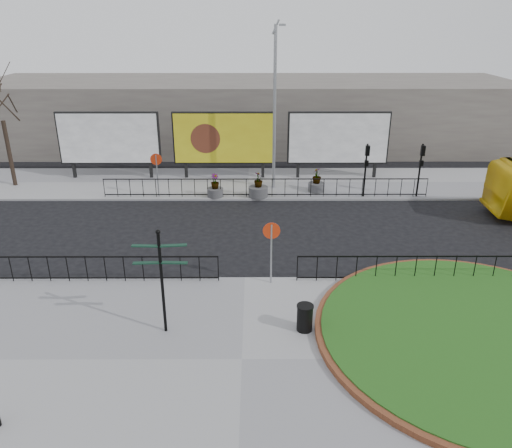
{
  "coord_description": "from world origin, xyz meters",
  "views": [
    {
      "loc": [
        0.38,
        -17.08,
        9.54
      ],
      "look_at": [
        0.44,
        1.3,
        1.83
      ],
      "focal_mm": 35.0,
      "sensor_mm": 36.0,
      "label": 1
    }
  ],
  "objects_px": {
    "fingerpost_sign": "(161,272)",
    "planter_a": "(215,189)",
    "litter_bin": "(305,318)",
    "planter_b": "(258,189)",
    "planter_c": "(317,183)",
    "billboard_mid": "(224,138)",
    "lamp_post": "(275,107)"
  },
  "relations": [
    {
      "from": "planter_a",
      "to": "planter_c",
      "type": "xyz_separation_m",
      "value": [
        5.78,
        0.88,
        0.04
      ]
    },
    {
      "from": "lamp_post",
      "to": "fingerpost_sign",
      "type": "xyz_separation_m",
      "value": [
        -4.0,
        -14.54,
        -2.56
      ]
    },
    {
      "from": "lamp_post",
      "to": "litter_bin",
      "type": "distance_m",
      "value": 15.12
    },
    {
      "from": "lamp_post",
      "to": "planter_c",
      "type": "xyz_separation_m",
      "value": [
        2.45,
        -0.72,
        -4.22
      ]
    },
    {
      "from": "lamp_post",
      "to": "fingerpost_sign",
      "type": "bearing_deg",
      "value": -105.37
    },
    {
      "from": "fingerpost_sign",
      "to": "planter_a",
      "type": "bearing_deg",
      "value": 89.37
    },
    {
      "from": "planter_a",
      "to": "planter_c",
      "type": "height_order",
      "value": "planter_c"
    },
    {
      "from": "planter_a",
      "to": "planter_c",
      "type": "distance_m",
      "value": 5.85
    },
    {
      "from": "lamp_post",
      "to": "fingerpost_sign",
      "type": "height_order",
      "value": "lamp_post"
    },
    {
      "from": "billboard_mid",
      "to": "lamp_post",
      "type": "distance_m",
      "value": 4.23
    },
    {
      "from": "fingerpost_sign",
      "to": "planter_c",
      "type": "xyz_separation_m",
      "value": [
        6.44,
        13.82,
        -1.66
      ]
    },
    {
      "from": "litter_bin",
      "to": "planter_b",
      "type": "xyz_separation_m",
      "value": [
        -1.4,
        12.9,
        -0.01
      ]
    },
    {
      "from": "fingerpost_sign",
      "to": "billboard_mid",
      "type": "bearing_deg",
      "value": 88.87
    },
    {
      "from": "fingerpost_sign",
      "to": "planter_a",
      "type": "distance_m",
      "value": 13.07
    },
    {
      "from": "fingerpost_sign",
      "to": "litter_bin",
      "type": "distance_m",
      "value": 4.79
    },
    {
      "from": "planter_b",
      "to": "planter_a",
      "type": "bearing_deg",
      "value": 180.0
    },
    {
      "from": "billboard_mid",
      "to": "planter_c",
      "type": "distance_m",
      "value": 6.4
    },
    {
      "from": "litter_bin",
      "to": "planter_c",
      "type": "xyz_separation_m",
      "value": [
        1.96,
        13.78,
        0.03
      ]
    },
    {
      "from": "litter_bin",
      "to": "planter_b",
      "type": "height_order",
      "value": "planter_b"
    },
    {
      "from": "planter_a",
      "to": "lamp_post",
      "type": "bearing_deg",
      "value": 25.64
    },
    {
      "from": "planter_b",
      "to": "fingerpost_sign",
      "type": "bearing_deg",
      "value": -103.39
    },
    {
      "from": "fingerpost_sign",
      "to": "planter_b",
      "type": "distance_m",
      "value": 13.41
    },
    {
      "from": "litter_bin",
      "to": "planter_a",
      "type": "relative_size",
      "value": 0.69
    },
    {
      "from": "planter_c",
      "to": "planter_b",
      "type": "bearing_deg",
      "value": -165.36
    },
    {
      "from": "lamp_post",
      "to": "fingerpost_sign",
      "type": "relative_size",
      "value": 2.59
    },
    {
      "from": "litter_bin",
      "to": "planter_c",
      "type": "relative_size",
      "value": 0.65
    },
    {
      "from": "planter_b",
      "to": "planter_c",
      "type": "distance_m",
      "value": 3.48
    },
    {
      "from": "fingerpost_sign",
      "to": "planter_b",
      "type": "height_order",
      "value": "fingerpost_sign"
    },
    {
      "from": "billboard_mid",
      "to": "lamp_post",
      "type": "relative_size",
      "value": 0.67
    },
    {
      "from": "fingerpost_sign",
      "to": "lamp_post",
      "type": "bearing_deg",
      "value": 76.93
    },
    {
      "from": "planter_a",
      "to": "planter_b",
      "type": "xyz_separation_m",
      "value": [
        2.42,
        0.0,
        -0.0
      ]
    },
    {
      "from": "planter_c",
      "to": "litter_bin",
      "type": "bearing_deg",
      "value": -98.11
    }
  ]
}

